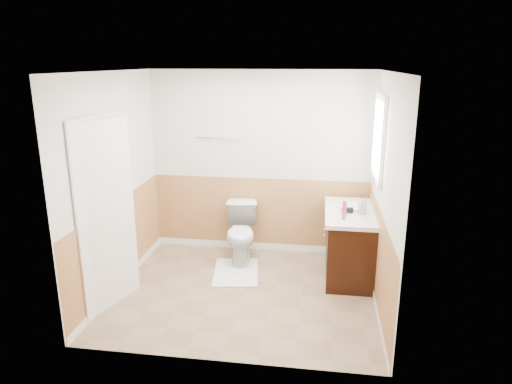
% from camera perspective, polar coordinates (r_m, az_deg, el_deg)
% --- Properties ---
extents(floor, '(3.00, 3.00, 0.00)m').
position_cam_1_polar(floor, '(5.49, -1.44, -12.31)').
color(floor, '#8C7051').
rests_on(floor, ground).
extents(ceiling, '(3.00, 3.00, 0.00)m').
position_cam_1_polar(ceiling, '(4.83, -1.65, 14.79)').
color(ceiling, white).
rests_on(ceiling, floor).
extents(wall_back, '(3.00, 0.00, 3.00)m').
position_cam_1_polar(wall_back, '(6.26, 0.47, 3.54)').
color(wall_back, silver).
rests_on(wall_back, floor).
extents(wall_front, '(3.00, 0.00, 3.00)m').
position_cam_1_polar(wall_front, '(3.80, -4.85, -4.87)').
color(wall_front, silver).
rests_on(wall_front, floor).
extents(wall_left, '(0.00, 3.00, 3.00)m').
position_cam_1_polar(wall_left, '(5.47, -17.24, 0.95)').
color(wall_left, silver).
rests_on(wall_left, floor).
extents(wall_right, '(0.00, 3.00, 3.00)m').
position_cam_1_polar(wall_right, '(4.99, 15.69, -0.31)').
color(wall_right, silver).
rests_on(wall_right, floor).
extents(wainscot_back, '(3.00, 0.00, 3.00)m').
position_cam_1_polar(wainscot_back, '(6.45, 0.44, -3.00)').
color(wainscot_back, '#C7814F').
rests_on(wainscot_back, floor).
extents(wainscot_front, '(3.00, 0.00, 3.00)m').
position_cam_1_polar(wainscot_front, '(4.14, -4.57, -14.56)').
color(wainscot_front, '#C7814F').
rests_on(wainscot_front, floor).
extents(wainscot_left, '(0.00, 2.60, 2.60)m').
position_cam_1_polar(wainscot_left, '(5.69, -16.51, -6.36)').
color(wainscot_left, '#C7814F').
rests_on(wainscot_left, floor).
extents(wainscot_right, '(0.00, 2.60, 2.60)m').
position_cam_1_polar(wainscot_right, '(5.24, 14.94, -8.20)').
color(wainscot_right, '#C7814F').
rests_on(wainscot_right, floor).
extents(toilet, '(0.53, 0.80, 0.76)m').
position_cam_1_polar(toilet, '(6.14, -1.85, -5.19)').
color(toilet, silver).
rests_on(toilet, floor).
extents(bath_mat, '(0.66, 0.87, 0.02)m').
position_cam_1_polar(bath_mat, '(5.93, -2.51, -9.95)').
color(bath_mat, white).
rests_on(bath_mat, floor).
extents(vanity_cabinet, '(0.55, 1.10, 0.80)m').
position_cam_1_polar(vanity_cabinet, '(5.83, 11.50, -6.50)').
color(vanity_cabinet, black).
rests_on(vanity_cabinet, floor).
extents(vanity_knob_left, '(0.03, 0.03, 0.03)m').
position_cam_1_polar(vanity_knob_left, '(5.67, 8.60, -5.38)').
color(vanity_knob_left, silver).
rests_on(vanity_knob_left, vanity_cabinet).
extents(vanity_knob_right, '(0.03, 0.03, 0.03)m').
position_cam_1_polar(vanity_knob_right, '(5.86, 8.60, -4.67)').
color(vanity_knob_right, silver).
rests_on(vanity_knob_right, vanity_cabinet).
extents(countertop, '(0.60, 1.15, 0.05)m').
position_cam_1_polar(countertop, '(5.69, 11.64, -2.54)').
color(countertop, white).
rests_on(countertop, vanity_cabinet).
extents(sink_basin, '(0.36, 0.36, 0.02)m').
position_cam_1_polar(sink_basin, '(5.82, 11.68, -1.75)').
color(sink_basin, white).
rests_on(sink_basin, countertop).
extents(faucet, '(0.02, 0.02, 0.14)m').
position_cam_1_polar(faucet, '(5.82, 13.48, -1.25)').
color(faucet, '#B9B9BF').
rests_on(faucet, countertop).
extents(lotion_bottle, '(0.05, 0.05, 0.22)m').
position_cam_1_polar(lotion_bottle, '(5.34, 10.93, -2.21)').
color(lotion_bottle, '#C03173').
rests_on(lotion_bottle, countertop).
extents(soap_dispenser, '(0.09, 0.09, 0.18)m').
position_cam_1_polar(soap_dispenser, '(5.57, 13.09, -1.79)').
color(soap_dispenser, '#97A2AB').
rests_on(soap_dispenser, countertop).
extents(hair_dryer_body, '(0.14, 0.07, 0.07)m').
position_cam_1_polar(hair_dryer_body, '(5.59, 11.30, -2.19)').
color(hair_dryer_body, black).
rests_on(hair_dryer_body, countertop).
extents(hair_dryer_handle, '(0.03, 0.03, 0.07)m').
position_cam_1_polar(hair_dryer_handle, '(5.59, 10.99, -2.51)').
color(hair_dryer_handle, black).
rests_on(hair_dryer_handle, countertop).
extents(mirror_panel, '(0.02, 0.35, 0.90)m').
position_cam_1_polar(mirror_panel, '(5.99, 14.41, 5.39)').
color(mirror_panel, silver).
rests_on(mirror_panel, wall_right).
extents(window_frame, '(0.04, 0.80, 1.00)m').
position_cam_1_polar(window_frame, '(5.45, 15.02, 6.48)').
color(window_frame, white).
rests_on(window_frame, wall_right).
extents(window_glass, '(0.01, 0.70, 0.90)m').
position_cam_1_polar(window_glass, '(5.45, 15.19, 6.47)').
color(window_glass, white).
rests_on(window_glass, wall_right).
extents(door, '(0.29, 0.78, 2.04)m').
position_cam_1_polar(door, '(5.10, -18.13, -2.89)').
color(door, white).
rests_on(door, wall_left).
extents(door_frame, '(0.02, 0.92, 2.10)m').
position_cam_1_polar(door_frame, '(5.13, -18.90, -2.73)').
color(door_frame, white).
rests_on(door_frame, wall_left).
extents(door_knob, '(0.06, 0.06, 0.06)m').
position_cam_1_polar(door_knob, '(5.38, -15.97, -2.52)').
color(door_knob, silver).
rests_on(door_knob, door).
extents(towel_bar, '(0.62, 0.02, 0.02)m').
position_cam_1_polar(towel_bar, '(6.24, -4.63, 6.72)').
color(towel_bar, silver).
rests_on(towel_bar, wall_back).
extents(tp_holder_bar, '(0.14, 0.02, 0.02)m').
position_cam_1_polar(tp_holder_bar, '(6.35, -0.52, -1.42)').
color(tp_holder_bar, silver).
rests_on(tp_holder_bar, wall_back).
extents(tp_roll, '(0.10, 0.11, 0.11)m').
position_cam_1_polar(tp_roll, '(6.35, -0.52, -1.42)').
color(tp_roll, white).
rests_on(tp_roll, tp_holder_bar).
extents(tp_sheet, '(0.10, 0.01, 0.16)m').
position_cam_1_polar(tp_sheet, '(6.38, -0.52, -2.37)').
color(tp_sheet, white).
rests_on(tp_sheet, tp_roll).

